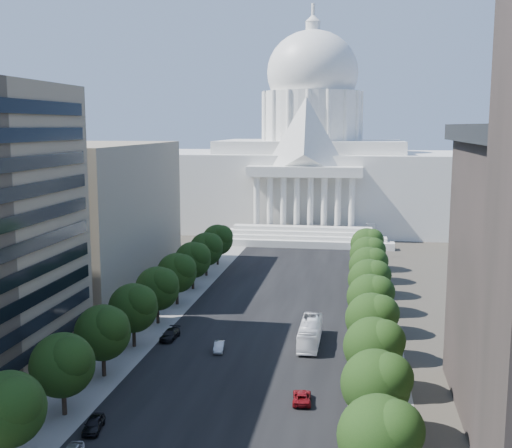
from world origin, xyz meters
The scene contains 33 objects.
road_asphalt centered at (0.00, 90.00, 0.00)m, with size 30.00×260.00×0.01m, color black.
sidewalk_left centered at (-19.00, 90.00, 0.00)m, with size 8.00×260.00×0.02m, color gray.
sidewalk_right centered at (19.00, 90.00, 0.00)m, with size 8.00×260.00×0.02m, color gray.
capitol centered at (0.00, 184.89, 20.01)m, with size 120.00×56.00×73.00m.
office_block_left_far centered at (-48.00, 100.00, 15.00)m, with size 38.00×52.00×30.00m, color gray.
tree_l_b centered at (-17.66, 23.81, 6.45)m, with size 7.79×7.60×9.97m.
tree_l_c centered at (-17.66, 35.81, 6.45)m, with size 7.79×7.60×9.97m.
tree_l_d centered at (-17.66, 47.81, 6.45)m, with size 7.79×7.60×9.97m.
tree_l_e centered at (-17.66, 59.81, 6.45)m, with size 7.79×7.60×9.97m.
tree_l_f centered at (-17.66, 71.81, 6.45)m, with size 7.79×7.60×9.97m.
tree_l_g centered at (-17.66, 83.81, 6.45)m, with size 7.79×7.60×9.97m.
tree_l_h centered at (-17.66, 95.81, 6.45)m, with size 7.79×7.60×9.97m.
tree_l_i centered at (-17.66, 107.81, 6.45)m, with size 7.79×7.60×9.97m.
tree_l_j centered at (-17.66, 119.81, 6.45)m, with size 7.79×7.60×9.97m.
tree_r_b centered at (18.34, 23.81, 6.45)m, with size 7.79×7.60×9.97m.
tree_r_c centered at (18.34, 35.81, 6.45)m, with size 7.79×7.60×9.97m.
tree_r_d centered at (18.34, 47.81, 6.45)m, with size 7.79×7.60×9.97m.
tree_r_e centered at (18.34, 59.81, 6.45)m, with size 7.79×7.60×9.97m.
tree_r_f centered at (18.34, 71.81, 6.45)m, with size 7.79×7.60×9.97m.
tree_r_g centered at (18.34, 83.81, 6.45)m, with size 7.79×7.60×9.97m.
tree_r_h centered at (18.34, 95.81, 6.45)m, with size 7.79×7.60×9.97m.
tree_r_i centered at (18.34, 107.81, 6.45)m, with size 7.79×7.60×9.97m.
tree_r_j centered at (18.34, 119.81, 6.45)m, with size 7.79×7.60×9.97m.
streetlight_b centered at (19.90, 35.00, 5.82)m, with size 2.61×0.44×9.00m.
streetlight_c centered at (19.90, 60.00, 5.82)m, with size 2.61×0.44×9.00m.
streetlight_d centered at (19.90, 85.00, 5.82)m, with size 2.61×0.44×9.00m.
streetlight_e centered at (19.90, 110.00, 5.82)m, with size 2.61×0.44×9.00m.
streetlight_f centered at (19.90, 135.00, 5.82)m, with size 2.61×0.44×9.00m.
car_dark_a centered at (-12.96, 32.71, 0.77)m, with size 1.82×4.53×1.54m, color black.
car_silver centered at (-4.58, 60.04, 0.69)m, with size 1.47×4.22×1.39m, color #B0B3B9.
car_red centered at (9.40, 43.82, 0.67)m, with size 2.21×4.80×1.33m, color maroon.
car_dark_b centered at (-13.50, 64.14, 0.76)m, with size 2.13×5.25×1.52m, color black.
city_bus centered at (8.78, 65.44, 1.80)m, with size 3.02×12.91×3.59m, color white.
Camera 1 is at (15.57, -31.01, 33.79)m, focal length 45.00 mm.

